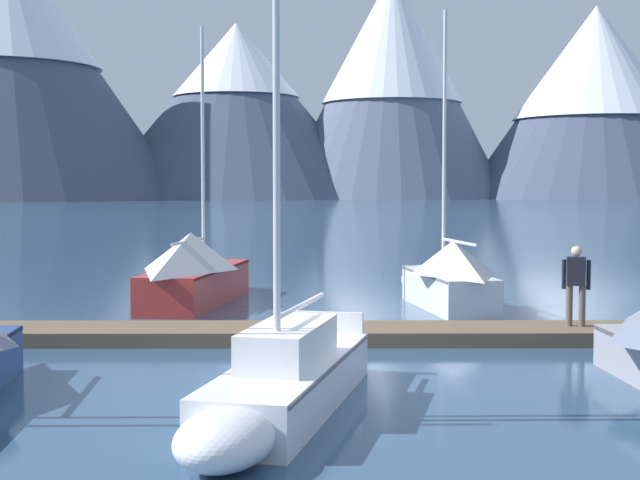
% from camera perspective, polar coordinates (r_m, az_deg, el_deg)
% --- Properties ---
extents(ground_plane, '(700.00, 700.00, 0.00)m').
position_cam_1_polar(ground_plane, '(15.51, -0.11, -8.73)').
color(ground_plane, '#2D4C6B').
extents(mountain_west_summit, '(83.19, 83.19, 60.98)m').
position_cam_1_polar(mountain_west_summit, '(228.94, -18.59, 10.52)').
color(mountain_west_summit, '#424C60').
rests_on(mountain_west_summit, ground).
extents(mountain_central_massif, '(71.47, 71.47, 43.81)m').
position_cam_1_polar(mountain_central_massif, '(234.59, -4.91, 8.18)').
color(mountain_central_massif, '#424C60').
rests_on(mountain_central_massif, ground).
extents(mountain_shoulder_ridge, '(57.61, 57.61, 56.54)m').
position_cam_1_polar(mountain_shoulder_ridge, '(235.11, 4.76, 10.01)').
color(mountain_shoulder_ridge, slate).
rests_on(mountain_shoulder_ridge, ground).
extents(mountain_east_summit, '(65.06, 65.06, 47.31)m').
position_cam_1_polar(mountain_east_summit, '(239.72, 16.92, 8.56)').
color(mountain_east_summit, '#424C60').
rests_on(mountain_east_summit, ground).
extents(dock, '(20.67, 2.01, 0.30)m').
position_cam_1_polar(dock, '(19.41, -0.03, -5.83)').
color(dock, brown).
rests_on(dock, ground).
extents(sailboat_mid_dock_port, '(2.61, 7.18, 7.69)m').
position_cam_1_polar(sailboat_mid_dock_port, '(25.68, -7.30, -1.81)').
color(sailboat_mid_dock_port, '#B2332D').
rests_on(sailboat_mid_dock_port, ground).
extents(sailboat_mid_dock_starboard, '(2.65, 6.63, 9.07)m').
position_cam_1_polar(sailboat_mid_dock_starboard, '(13.15, -2.06, -8.63)').
color(sailboat_mid_dock_starboard, white).
rests_on(sailboat_mid_dock_starboard, ground).
extents(sailboat_far_berth, '(2.30, 5.87, 7.90)m').
position_cam_1_polar(sailboat_far_berth, '(24.84, 8.06, -2.19)').
color(sailboat_far_berth, silver).
rests_on(sailboat_far_berth, ground).
extents(person_on_dock, '(0.56, 0.33, 1.69)m').
position_cam_1_polar(person_on_dock, '(20.06, 15.82, -2.44)').
color(person_on_dock, brown).
rests_on(person_on_dock, dock).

